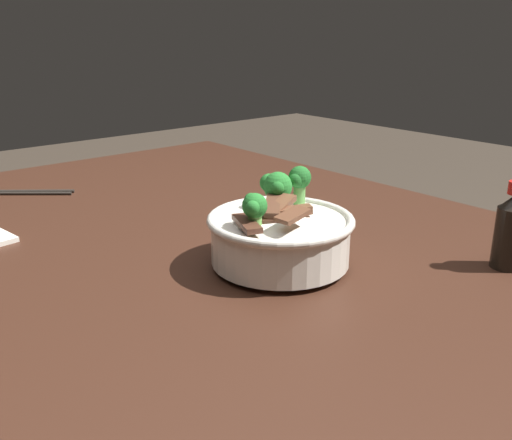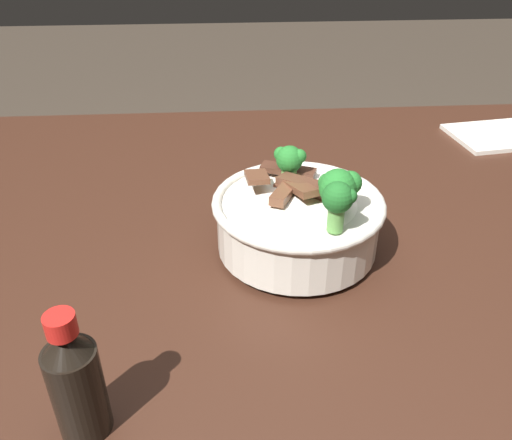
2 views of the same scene
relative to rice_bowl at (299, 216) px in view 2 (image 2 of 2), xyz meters
The scene contains 4 objects.
dining_table 0.15m from the rice_bowl, ahead, with size 1.57×0.98×0.78m.
rice_bowl is the anchor object (origin of this frame).
soy_sauce_bottle 0.33m from the rice_bowl, 131.26° to the right, with size 0.04×0.04×0.13m.
folded_napkin 0.53m from the rice_bowl, 38.51° to the left, with size 0.16×0.13×0.01m, color silver.
Camera 2 is at (-0.15, -0.55, 1.18)m, focal length 37.14 mm.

